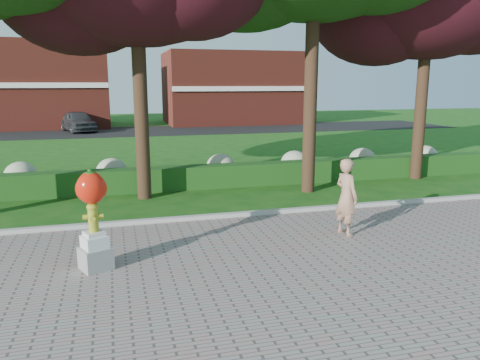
% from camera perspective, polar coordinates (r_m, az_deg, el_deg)
% --- Properties ---
extents(ground, '(100.00, 100.00, 0.00)m').
position_cam_1_polar(ground, '(10.18, 2.36, -9.33)').
color(ground, '#154D13').
rests_on(ground, ground).
extents(walkway, '(40.00, 14.00, 0.04)m').
position_cam_1_polar(walkway, '(6.87, 13.21, -20.59)').
color(walkway, gray).
rests_on(walkway, ground).
extents(curb, '(40.00, 0.18, 0.15)m').
position_cam_1_polar(curb, '(12.90, -1.68, -4.40)').
color(curb, '#ADADA5').
rests_on(curb, ground).
extents(lawn_hedge, '(24.00, 0.70, 0.80)m').
position_cam_1_polar(lawn_hedge, '(16.63, -4.94, 0.39)').
color(lawn_hedge, '#134313').
rests_on(lawn_hedge, ground).
extents(hydrangea_row, '(20.10, 1.10, 0.99)m').
position_cam_1_polar(hydrangea_row, '(17.67, -3.72, 1.58)').
color(hydrangea_row, '#A6A881').
rests_on(hydrangea_row, ground).
extents(street, '(50.00, 8.00, 0.02)m').
position_cam_1_polar(street, '(37.34, -10.82, 5.91)').
color(street, black).
rests_on(street, ground).
extents(building_left, '(14.00, 8.00, 7.00)m').
position_cam_1_polar(building_left, '(43.63, -25.10, 10.43)').
color(building_left, maroon).
rests_on(building_left, ground).
extents(building_right, '(12.00, 8.00, 6.40)m').
position_cam_1_polar(building_right, '(44.41, -1.10, 11.13)').
color(building_right, maroon).
rests_on(building_right, ground).
extents(hydrant_sculpture, '(0.72, 0.72, 2.02)m').
position_cam_1_polar(hydrant_sculpture, '(9.54, -17.48, -4.31)').
color(hydrant_sculpture, gray).
rests_on(hydrant_sculpture, walkway).
extents(woman, '(0.59, 0.77, 1.87)m').
position_cam_1_polar(woman, '(11.55, 12.84, -2.00)').
color(woman, tan).
rests_on(woman, walkway).
extents(parked_car, '(3.25, 5.04, 1.60)m').
position_cam_1_polar(parked_car, '(38.06, -19.12, 6.81)').
color(parked_car, '#3C3F43').
rests_on(parked_car, street).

